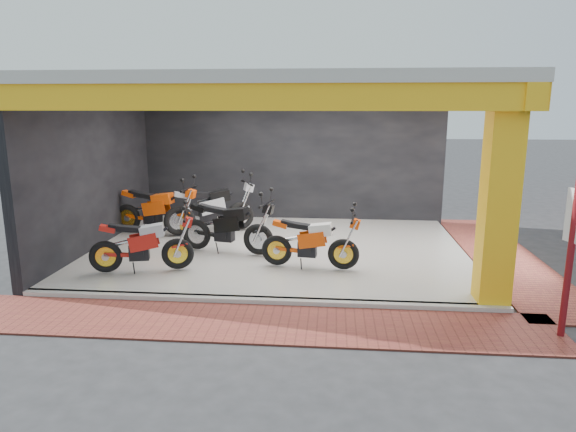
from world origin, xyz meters
name	(u,v)px	position (x,y,z in m)	size (l,w,h in m)	color
ground	(267,282)	(0.00, 0.00, 0.00)	(80.00, 80.00, 0.00)	#2D2D30
showroom_floor	(279,250)	(0.00, 2.00, 0.05)	(8.00, 6.00, 0.10)	silver
showroom_ceiling	(278,84)	(0.00, 2.00, 3.60)	(8.40, 6.40, 0.20)	beige
back_wall	(291,158)	(0.00, 5.10, 1.75)	(8.20, 0.20, 3.50)	black
left_wall	(94,171)	(-4.10, 2.00, 1.75)	(0.20, 6.20, 3.50)	black
corner_column	(499,200)	(3.75, -0.75, 1.75)	(0.50, 0.50, 3.50)	yellow
header_beam_front	(256,97)	(0.00, -1.00, 3.30)	(8.40, 0.30, 0.40)	yellow
header_beam_right	(476,99)	(4.00, 2.00, 3.30)	(0.30, 6.40, 0.40)	yellow
floor_kerb	(259,301)	(0.00, -1.02, 0.05)	(8.00, 0.20, 0.10)	silver
paver_front	(251,323)	(0.00, -1.80, 0.01)	(9.00, 1.40, 0.03)	brown
paver_right	(503,257)	(4.80, 2.00, 0.01)	(1.40, 7.00, 0.03)	brown
signpost	(571,251)	(4.40, -1.85, 1.25)	(0.13, 0.31, 2.29)	maroon
moto_hero	(344,239)	(1.39, 0.53, 0.71)	(2.00, 0.74, 1.22)	#DF4509
moto_row_a	(177,239)	(-1.73, 0.26, 0.72)	(2.03, 0.75, 1.24)	#B01A12
moto_row_b	(258,224)	(-0.35, 1.32, 0.77)	(2.21, 0.82, 1.35)	black
moto_row_c	(182,208)	(-2.37, 2.76, 0.80)	(2.28, 0.84, 1.39)	#E24609
moto_row_d	(240,202)	(-1.12, 3.44, 0.82)	(2.34, 0.87, 1.43)	#A6A8AE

